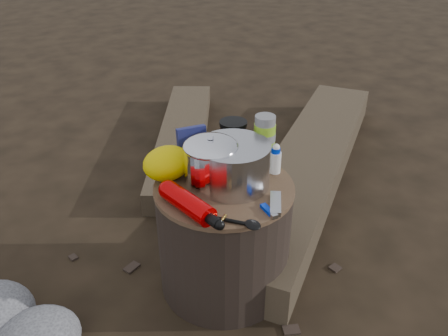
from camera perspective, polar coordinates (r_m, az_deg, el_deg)
ground at (r=1.75m, az=0.00°, el=-13.68°), size 60.00×60.00×0.00m
stump at (r=1.61m, az=0.00°, el=-8.38°), size 0.45×0.45×0.41m
log_main at (r=2.31m, az=10.32°, el=0.26°), size 1.72×1.28×0.16m
log_small at (r=2.60m, az=-5.03°, el=3.71°), size 0.97×1.22×0.11m
foil_windscreen at (r=1.47m, az=1.13°, el=0.39°), size 0.23×0.23×0.14m
camping_pot at (r=1.45m, az=-1.62°, el=0.68°), size 0.17×0.17×0.17m
fuel_bottle at (r=1.36m, az=-4.46°, el=-4.32°), size 0.09×0.26×0.06m
thermos at (r=1.57m, az=4.95°, el=3.27°), size 0.07×0.07×0.18m
travel_mug at (r=1.62m, az=1.12°, el=3.45°), size 0.09×0.09×0.14m
stuff_sack at (r=1.52m, az=-6.99°, el=0.59°), size 0.16×0.13×0.11m
food_pouch at (r=1.60m, az=-3.90°, el=2.82°), size 0.10×0.04×0.13m
lighter at (r=1.38m, az=5.36°, el=-5.09°), size 0.03×0.07×0.01m
multitool at (r=1.40m, az=6.33°, el=-4.35°), size 0.10×0.11×0.02m
spork at (r=1.33m, az=0.33°, el=-6.35°), size 0.13×0.15×0.01m
squeeze_bottle at (r=1.55m, az=6.30°, el=1.01°), size 0.04×0.04×0.09m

